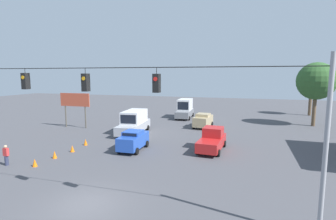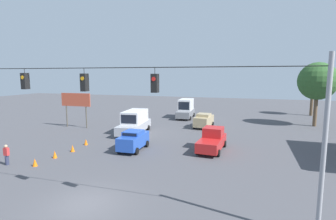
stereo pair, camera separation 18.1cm
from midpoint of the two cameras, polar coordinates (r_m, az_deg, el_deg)
ground_plane at (r=16.08m, az=-17.45°, el=-18.93°), size 140.00×140.00×0.00m
overhead_signal_span at (r=14.83m, az=-17.58°, el=-0.79°), size 23.16×0.38×8.04m
box_truck_grey_withflow_deep at (r=43.28m, az=3.58°, el=0.27°), size 2.66×6.19×3.10m
sedan_tan_oncoming_deep at (r=35.69m, az=7.49°, el=-2.23°), size 2.37×4.16×1.91m
box_truck_silver_withflow_far at (r=32.22m, az=-7.58°, el=-2.62°), size 2.96×6.89×2.77m
pickup_truck_red_oncoming_far at (r=25.26m, az=9.36°, el=-6.46°), size 2.41×5.21×2.12m
sedan_blue_withflow_mid at (r=25.17m, az=-7.77°, el=-6.49°), size 2.05×4.08×1.86m
traffic_cone_nearest at (r=23.28m, az=-27.22°, el=-10.15°), size 0.38×0.38×0.63m
traffic_cone_second at (r=24.75m, az=-23.66°, el=-8.90°), size 0.38×0.38×0.63m
traffic_cone_third at (r=26.12m, az=-20.31°, el=-7.87°), size 0.38×0.38×0.63m
traffic_cone_fourth at (r=28.07m, az=-17.69°, el=-6.68°), size 0.38×0.38×0.63m
roadside_billboard at (r=37.29m, az=-19.74°, el=1.63°), size 4.45×0.16×4.65m
pedestrian at (r=24.52m, az=-31.96°, el=-8.36°), size 0.40×0.28×1.65m
tree_horizon_left at (r=41.19m, az=29.45°, el=5.46°), size 5.12×5.12×8.80m
tree_horizon_right at (r=51.76m, az=28.73°, el=5.65°), size 3.62×3.62×8.01m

